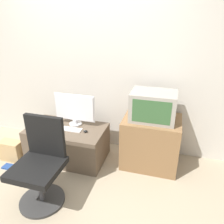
{
  "coord_description": "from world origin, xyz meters",
  "views": [
    {
      "loc": [
        1.17,
        -1.68,
        1.96
      ],
      "look_at": [
        0.43,
        0.93,
        0.75
      ],
      "focal_mm": 35.0,
      "sensor_mm": 36.0,
      "label": 1
    }
  ],
  "objects_px": {
    "mouse": "(85,131)",
    "book": "(11,167)",
    "office_chair": "(41,166)",
    "cardboard_box_lower": "(12,150)",
    "crt_tv": "(153,106)",
    "keyboard": "(70,129)",
    "main_monitor": "(75,109)"
  },
  "relations": [
    {
      "from": "crt_tv",
      "to": "book",
      "type": "height_order",
      "value": "crt_tv"
    },
    {
      "from": "mouse",
      "to": "cardboard_box_lower",
      "type": "xyz_separation_m",
      "value": [
        -1.08,
        -0.23,
        -0.36
      ]
    },
    {
      "from": "main_monitor",
      "to": "keyboard",
      "type": "bearing_deg",
      "value": -92.04
    },
    {
      "from": "crt_tv",
      "to": "office_chair",
      "type": "relative_size",
      "value": 0.58
    },
    {
      "from": "keyboard",
      "to": "book",
      "type": "relative_size",
      "value": 1.42
    },
    {
      "from": "office_chair",
      "to": "book",
      "type": "relative_size",
      "value": 4.16
    },
    {
      "from": "mouse",
      "to": "crt_tv",
      "type": "relative_size",
      "value": 0.11
    },
    {
      "from": "main_monitor",
      "to": "crt_tv",
      "type": "height_order",
      "value": "crt_tv"
    },
    {
      "from": "book",
      "to": "crt_tv",
      "type": "bearing_deg",
      "value": 19.29
    },
    {
      "from": "crt_tv",
      "to": "book",
      "type": "distance_m",
      "value": 2.13
    },
    {
      "from": "main_monitor",
      "to": "mouse",
      "type": "distance_m",
      "value": 0.37
    },
    {
      "from": "mouse",
      "to": "book",
      "type": "distance_m",
      "value": 1.17
    },
    {
      "from": "crt_tv",
      "to": "keyboard",
      "type": "bearing_deg",
      "value": -168.8
    },
    {
      "from": "cardboard_box_lower",
      "to": "book",
      "type": "distance_m",
      "value": 0.26
    },
    {
      "from": "cardboard_box_lower",
      "to": "crt_tv",
      "type": "bearing_deg",
      "value": 13.17
    },
    {
      "from": "crt_tv",
      "to": "cardboard_box_lower",
      "type": "bearing_deg",
      "value": -166.83
    },
    {
      "from": "mouse",
      "to": "office_chair",
      "type": "xyz_separation_m",
      "value": [
        -0.22,
        -0.75,
        -0.07
      ]
    },
    {
      "from": "main_monitor",
      "to": "mouse",
      "type": "xyz_separation_m",
      "value": [
        0.23,
        -0.18,
        -0.22
      ]
    },
    {
      "from": "keyboard",
      "to": "office_chair",
      "type": "relative_size",
      "value": 0.34
    },
    {
      "from": "mouse",
      "to": "office_chair",
      "type": "distance_m",
      "value": 0.79
    },
    {
      "from": "office_chair",
      "to": "cardboard_box_lower",
      "type": "xyz_separation_m",
      "value": [
        -0.86,
        0.52,
        -0.3
      ]
    },
    {
      "from": "main_monitor",
      "to": "keyboard",
      "type": "relative_size",
      "value": 1.8
    },
    {
      "from": "main_monitor",
      "to": "keyboard",
      "type": "xyz_separation_m",
      "value": [
        -0.01,
        -0.17,
        -0.23
      ]
    },
    {
      "from": "keyboard",
      "to": "office_chair",
      "type": "xyz_separation_m",
      "value": [
        0.01,
        -0.76,
        -0.06
      ]
    },
    {
      "from": "keyboard",
      "to": "mouse",
      "type": "xyz_separation_m",
      "value": [
        0.24,
        -0.01,
        0.01
      ]
    },
    {
      "from": "keyboard",
      "to": "book",
      "type": "xyz_separation_m",
      "value": [
        -0.74,
        -0.43,
        -0.49
      ]
    },
    {
      "from": "keyboard",
      "to": "main_monitor",
      "type": "bearing_deg",
      "value": 87.96
    },
    {
      "from": "main_monitor",
      "to": "book",
      "type": "bearing_deg",
      "value": -141.24
    },
    {
      "from": "keyboard",
      "to": "cardboard_box_lower",
      "type": "distance_m",
      "value": 0.95
    },
    {
      "from": "mouse",
      "to": "book",
      "type": "xyz_separation_m",
      "value": [
        -0.98,
        -0.42,
        -0.5
      ]
    },
    {
      "from": "cardboard_box_lower",
      "to": "keyboard",
      "type": "bearing_deg",
      "value": 15.67
    },
    {
      "from": "keyboard",
      "to": "office_chair",
      "type": "distance_m",
      "value": 0.76
    }
  ]
}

